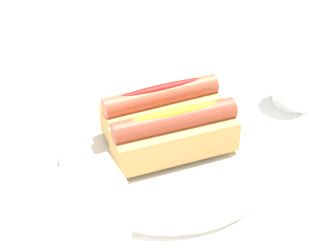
# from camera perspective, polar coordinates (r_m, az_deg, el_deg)

# --- Properties ---
(ground_plane) EXTENTS (2.40, 2.40, 0.00)m
(ground_plane) POSITION_cam_1_polar(r_m,az_deg,el_deg) (0.67, 1.48, -2.90)
(ground_plane) COLOR white
(serving_bowl) EXTENTS (0.27, 0.27, 0.03)m
(serving_bowl) POSITION_cam_1_polar(r_m,az_deg,el_deg) (0.65, 0.00, -2.44)
(serving_bowl) COLOR silver
(serving_bowl) RESTS_ON ground_plane
(hotdog_front) EXTENTS (0.16, 0.08, 0.06)m
(hotdog_front) POSITION_cam_1_polar(r_m,az_deg,el_deg) (0.65, -0.73, 1.94)
(hotdog_front) COLOR tan
(hotdog_front) RESTS_ON serving_bowl
(hotdog_back) EXTENTS (0.16, 0.09, 0.06)m
(hotdog_back) POSITION_cam_1_polar(r_m,az_deg,el_deg) (0.60, 0.78, -0.87)
(hotdog_back) COLOR tan
(hotdog_back) RESTS_ON serving_bowl
(water_glass) EXTENTS (0.07, 0.07, 0.09)m
(water_glass) POSITION_cam_1_polar(r_m,az_deg,el_deg) (0.77, 14.38, 5.14)
(water_glass) COLOR white
(water_glass) RESTS_ON ground_plane
(napkin_box) EXTENTS (0.12, 0.06, 0.15)m
(napkin_box) POSITION_cam_1_polar(r_m,az_deg,el_deg) (0.46, -11.61, -13.66)
(napkin_box) COLOR white
(napkin_box) RESTS_ON ground_plane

